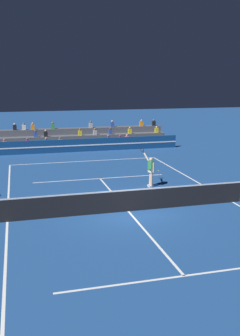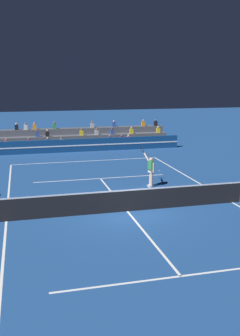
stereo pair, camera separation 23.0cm
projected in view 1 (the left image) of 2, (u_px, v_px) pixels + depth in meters
ground_plane at (128, 211)px, 18.50m from camera, size 120.00×120.00×0.00m
court_lines at (128, 211)px, 18.50m from camera, size 11.10×23.90×0.01m
tennis_net at (128, 200)px, 18.38m from camera, size 12.00×0.10×1.10m
sponsor_banner_wall at (77, 145)px, 33.44m from camera, size 18.00×0.26×1.10m
bleacher_stand at (73, 140)px, 35.80m from camera, size 17.29×2.85×2.28m
tennis_player at (151, 170)px, 22.56m from camera, size 0.50×1.32×2.26m
tennis_ball at (159, 171)px, 26.46m from camera, size 0.07×0.07×0.07m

